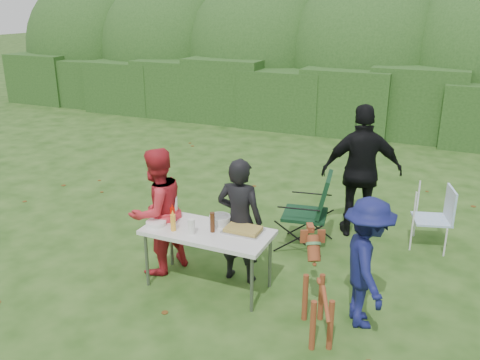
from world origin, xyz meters
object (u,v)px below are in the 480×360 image
at_px(child, 367,263).
at_px(ketchup_bottle, 173,216).
at_px(camping_chair, 305,210).
at_px(person_black_puffy, 362,172).
at_px(paper_towel_roll, 173,207).
at_px(folding_table, 208,234).
at_px(lawn_chair, 432,217).
at_px(person_cook, 240,221).
at_px(person_red_jacket, 157,211).
at_px(dog, 318,294).
at_px(beer_bottle, 212,222).
at_px(mustard_bottle, 173,223).

xyz_separation_m(child, ketchup_bottle, (-2.28, -0.05, 0.14)).
bearing_deg(camping_chair, person_black_puffy, -140.66).
height_order(child, paper_towel_roll, child).
bearing_deg(folding_table, camping_chair, 64.05).
distance_m(child, lawn_chair, 2.26).
distance_m(folding_table, person_cook, 0.43).
height_order(person_black_puffy, paper_towel_roll, person_black_puffy).
height_order(folding_table, ketchup_bottle, ketchup_bottle).
bearing_deg(paper_towel_roll, folding_table, -17.53).
relative_size(person_cook, child, 1.10).
xyz_separation_m(person_cook, person_red_jacket, (-1.02, -0.21, 0.02)).
bearing_deg(lawn_chair, paper_towel_roll, 18.74).
xyz_separation_m(person_black_puffy, ketchup_bottle, (-1.78, -2.23, -0.12)).
xyz_separation_m(folding_table, paper_towel_roll, (-0.57, 0.18, 0.18)).
distance_m(person_red_jacket, dog, 2.28).
distance_m(person_red_jacket, lawn_chair, 3.75).
relative_size(person_black_puffy, paper_towel_roll, 7.44).
bearing_deg(person_red_jacket, beer_bottle, 100.61).
bearing_deg(mustard_bottle, child, 4.75).
xyz_separation_m(camping_chair, ketchup_bottle, (-1.17, -1.53, 0.31)).
height_order(lawn_chair, ketchup_bottle, ketchup_bottle).
xyz_separation_m(person_red_jacket, child, (2.59, -0.09, -0.09)).
distance_m(folding_table, beer_bottle, 0.19).
bearing_deg(mustard_bottle, dog, -6.53).
bearing_deg(ketchup_bottle, person_black_puffy, 51.40).
height_order(child, ketchup_bottle, child).
height_order(person_black_puffy, beer_bottle, person_black_puffy).
distance_m(mustard_bottle, ketchup_bottle, 0.16).
bearing_deg(dog, child, -70.94).
xyz_separation_m(person_black_puffy, dog, (0.11, -2.57, -0.50)).
bearing_deg(person_black_puffy, child, 82.16).
relative_size(person_black_puffy, lawn_chair, 2.20).
xyz_separation_m(lawn_chair, beer_bottle, (-2.26, -2.22, 0.42)).
bearing_deg(person_cook, paper_towel_roll, 6.97).
height_order(mustard_bottle, paper_towel_roll, paper_towel_roll).
xyz_separation_m(lawn_chair, mustard_bottle, (-2.70, -2.37, 0.40)).
xyz_separation_m(person_red_jacket, mustard_bottle, (0.40, -0.27, 0.04)).
distance_m(dog, paper_towel_roll, 2.13).
bearing_deg(dog, beer_bottle, 49.49).
height_order(dog, ketchup_bottle, ketchup_bottle).
relative_size(child, lawn_chair, 1.62).
bearing_deg(person_red_jacket, camping_chair, 151.96).
distance_m(person_cook, dog, 1.40).
height_order(ketchup_bottle, paper_towel_roll, paper_towel_roll).
bearing_deg(camping_chair, folding_table, 54.38).
distance_m(person_black_puffy, beer_bottle, 2.54).
bearing_deg(dog, lawn_chair, -44.83).
xyz_separation_m(person_black_puffy, lawn_chair, (1.00, 0.01, -0.53)).
xyz_separation_m(dog, ketchup_bottle, (-1.89, 0.34, 0.38)).
xyz_separation_m(child, dog, (-0.39, -0.39, -0.24)).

